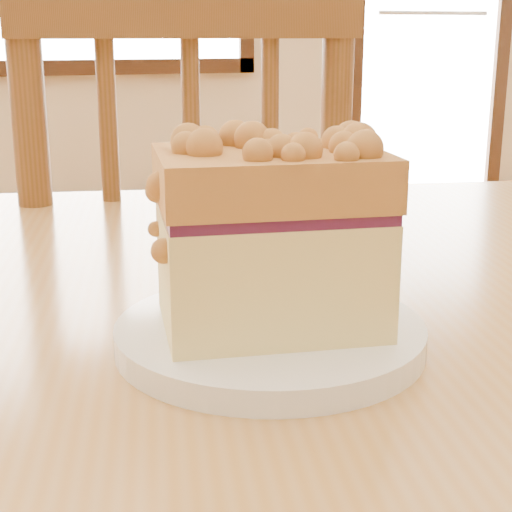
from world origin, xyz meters
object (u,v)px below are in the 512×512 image
at_px(plate, 270,336).
at_px(cake_slice, 270,228).
at_px(cafe_table_main, 303,390).
at_px(cafe_chair_main, 174,332).

height_order(plate, cake_slice, cake_slice).
distance_m(cafe_table_main, plate, 0.21).
bearing_deg(cafe_chair_main, cake_slice, 85.46).
bearing_deg(cafe_table_main, cafe_chair_main, 102.10).
bearing_deg(cafe_chair_main, plate, 85.49).
bearing_deg(plate, cafe_chair_main, 84.76).
bearing_deg(cake_slice, plate, -59.22).
relative_size(plate, cake_slice, 1.27).
bearing_deg(cafe_table_main, cake_slice, -108.52).
relative_size(cafe_chair_main, cake_slice, 6.61).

